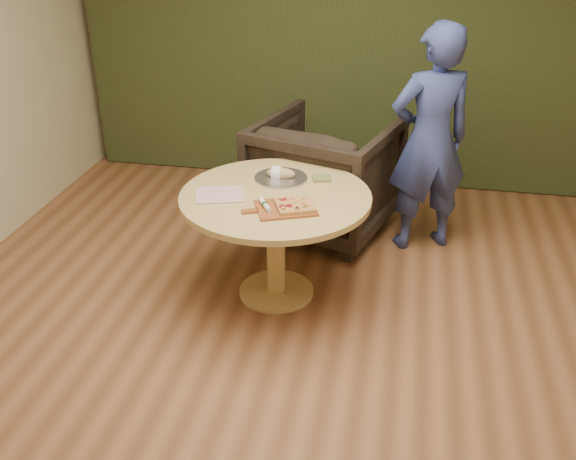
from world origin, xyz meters
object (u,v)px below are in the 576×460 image
at_px(flatbread_pizza, 294,205).
at_px(bread_roll, 280,173).
at_px(pizza_paddle, 284,208).
at_px(cutlery_roll, 265,205).
at_px(serving_tray, 281,178).
at_px(armchair, 326,170).
at_px(pedestal_table, 276,214).
at_px(person_standing, 430,141).

relative_size(flatbread_pizza, bread_roll, 1.49).
relative_size(pizza_paddle, cutlery_roll, 2.62).
bearing_deg(cutlery_roll, serving_tray, 58.21).
height_order(bread_roll, armchair, armchair).
xyz_separation_m(pedestal_table, person_standing, (0.96, 0.90, 0.24)).
bearing_deg(pedestal_table, cutlery_roll, -94.59).
height_order(pizza_paddle, bread_roll, bread_roll).
xyz_separation_m(pizza_paddle, armchair, (0.09, 1.23, -0.25)).
distance_m(serving_tray, bread_roll, 0.04).
distance_m(cutlery_roll, serving_tray, 0.46).
relative_size(flatbread_pizza, cutlery_roll, 1.59).
bearing_deg(cutlery_roll, bread_roll, 59.30).
xyz_separation_m(serving_tray, armchair, (0.20, 0.79, -0.25)).
relative_size(armchair, person_standing, 0.60).
bearing_deg(serving_tray, bread_roll, 180.00).
distance_m(cutlery_roll, person_standing, 1.49).
relative_size(cutlery_roll, person_standing, 0.11).
bearing_deg(pedestal_table, pizza_paddle, -64.78).
height_order(armchair, person_standing, person_standing).
distance_m(flatbread_pizza, serving_tray, 0.46).
distance_m(flatbread_pizza, bread_roll, 0.47).
bearing_deg(cutlery_roll, pedestal_table, 54.24).
xyz_separation_m(cutlery_roll, bread_roll, (-0.00, 0.46, 0.01)).
bearing_deg(pizza_paddle, serving_tray, 81.13).
relative_size(pedestal_table, person_standing, 0.72).
height_order(pedestal_table, serving_tray, serving_tray).
relative_size(flatbread_pizza, armchair, 0.28).
bearing_deg(pizza_paddle, armchair, 63.21).
bearing_deg(bread_roll, pedestal_table, -84.89).
bearing_deg(flatbread_pizza, person_standing, 53.84).
relative_size(cutlery_roll, bread_roll, 0.94).
relative_size(bread_roll, person_standing, 0.11).
bearing_deg(serving_tray, armchair, 75.81).
bearing_deg(pizza_paddle, cutlery_roll, 166.63).
height_order(bread_roll, person_standing, person_standing).
bearing_deg(armchair, bread_roll, 92.42).
bearing_deg(armchair, pedestal_table, 96.95).
height_order(flatbread_pizza, person_standing, person_standing).
xyz_separation_m(bread_roll, person_standing, (0.98, 0.66, 0.06)).
relative_size(pedestal_table, cutlery_roll, 6.77).
height_order(serving_tray, person_standing, person_standing).
distance_m(cutlery_roll, bread_roll, 0.46).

